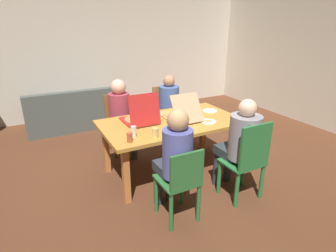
{
  "coord_description": "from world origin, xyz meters",
  "views": [
    {
      "loc": [
        -1.65,
        -3.02,
        1.99
      ],
      "look_at": [
        0.0,
        0.1,
        0.64
      ],
      "focal_mm": 29.5,
      "sensor_mm": 36.0,
      "label": 1
    }
  ],
  "objects_px": {
    "person_1": "(241,140)",
    "person_2": "(171,105)",
    "chair_0": "(119,122)",
    "drinking_glass_2": "(155,133)",
    "drinking_glass_3": "(195,106)",
    "pizza_box_1": "(139,118)",
    "plate_0": "(208,121)",
    "chair_2": "(167,113)",
    "pizza_box_0": "(178,113)",
    "plate_1": "(210,111)",
    "person_0": "(121,112)",
    "chair_3": "(181,183)",
    "person_3": "(175,155)",
    "dining_table": "(171,127)",
    "drinking_glass_0": "(130,137)",
    "couch": "(74,113)",
    "drinking_glass_1": "(134,132)",
    "chair_1": "(247,160)"
  },
  "relations": [
    {
      "from": "dining_table",
      "to": "plate_0",
      "type": "distance_m",
      "value": 0.5
    },
    {
      "from": "person_2",
      "to": "drinking_glass_0",
      "type": "bearing_deg",
      "value": -133.87
    },
    {
      "from": "couch",
      "to": "plate_0",
      "type": "bearing_deg",
      "value": -64.25
    },
    {
      "from": "dining_table",
      "to": "plate_1",
      "type": "height_order",
      "value": "plate_1"
    },
    {
      "from": "plate_1",
      "to": "couch",
      "type": "xyz_separation_m",
      "value": [
        -1.58,
        2.3,
        -0.47
      ]
    },
    {
      "from": "plate_1",
      "to": "drinking_glass_3",
      "type": "height_order",
      "value": "drinking_glass_3"
    },
    {
      "from": "person_1",
      "to": "person_2",
      "type": "xyz_separation_m",
      "value": [
        0.0,
        1.69,
        -0.02
      ]
    },
    {
      "from": "drinking_glass_0",
      "to": "person_3",
      "type": "bearing_deg",
      "value": -55.69
    },
    {
      "from": "person_2",
      "to": "plate_1",
      "type": "bearing_deg",
      "value": -69.57
    },
    {
      "from": "chair_2",
      "to": "plate_0",
      "type": "xyz_separation_m",
      "value": [
        -0.03,
        -1.24,
        0.24
      ]
    },
    {
      "from": "couch",
      "to": "person_2",
      "type": "bearing_deg",
      "value": -50.17
    },
    {
      "from": "chair_3",
      "to": "couch",
      "type": "bearing_deg",
      "value": 97.7
    },
    {
      "from": "dining_table",
      "to": "chair_0",
      "type": "distance_m",
      "value": 1.09
    },
    {
      "from": "dining_table",
      "to": "chair_3",
      "type": "xyz_separation_m",
      "value": [
        -0.42,
        -0.96,
        -0.21
      ]
    },
    {
      "from": "person_0",
      "to": "pizza_box_1",
      "type": "xyz_separation_m",
      "value": [
        0.03,
        -0.68,
        0.11
      ]
    },
    {
      "from": "chair_3",
      "to": "couch",
      "type": "height_order",
      "value": "chair_3"
    },
    {
      "from": "plate_0",
      "to": "person_3",
      "type": "bearing_deg",
      "value": -145.26
    },
    {
      "from": "chair_1",
      "to": "plate_1",
      "type": "bearing_deg",
      "value": 76.4
    },
    {
      "from": "chair_2",
      "to": "drinking_glass_2",
      "type": "height_order",
      "value": "chair_2"
    },
    {
      "from": "drinking_glass_0",
      "to": "drinking_glass_3",
      "type": "relative_size",
      "value": 0.76
    },
    {
      "from": "person_2",
      "to": "drinking_glass_1",
      "type": "relative_size",
      "value": 9.15
    },
    {
      "from": "chair_3",
      "to": "person_2",
      "type": "bearing_deg",
      "value": 64.53
    },
    {
      "from": "chair_3",
      "to": "drinking_glass_3",
      "type": "relative_size",
      "value": 5.85
    },
    {
      "from": "person_2",
      "to": "pizza_box_1",
      "type": "xyz_separation_m",
      "value": [
        -0.83,
        -0.67,
        0.12
      ]
    },
    {
      "from": "chair_0",
      "to": "drinking_glass_2",
      "type": "relative_size",
      "value": 8.15
    },
    {
      "from": "chair_2",
      "to": "chair_0",
      "type": "bearing_deg",
      "value": 179.78
    },
    {
      "from": "plate_1",
      "to": "drinking_glass_2",
      "type": "distance_m",
      "value": 1.24
    },
    {
      "from": "pizza_box_1",
      "to": "person_3",
      "type": "bearing_deg",
      "value": -91.63
    },
    {
      "from": "chair_2",
      "to": "pizza_box_1",
      "type": "height_order",
      "value": "pizza_box_1"
    },
    {
      "from": "chair_0",
      "to": "person_0",
      "type": "relative_size",
      "value": 0.78
    },
    {
      "from": "drinking_glass_1",
      "to": "pizza_box_1",
      "type": "bearing_deg",
      "value": 60.06
    },
    {
      "from": "drinking_glass_2",
      "to": "drinking_glass_3",
      "type": "height_order",
      "value": "drinking_glass_3"
    },
    {
      "from": "dining_table",
      "to": "drinking_glass_2",
      "type": "xyz_separation_m",
      "value": [
        -0.42,
        -0.39,
        0.14
      ]
    },
    {
      "from": "dining_table",
      "to": "pizza_box_1",
      "type": "xyz_separation_m",
      "value": [
        -0.39,
        0.17,
        0.14
      ]
    },
    {
      "from": "person_1",
      "to": "chair_3",
      "type": "bearing_deg",
      "value": -172.45
    },
    {
      "from": "chair_1",
      "to": "person_2",
      "type": "distance_m",
      "value": 1.84
    },
    {
      "from": "chair_0",
      "to": "drinking_glass_2",
      "type": "height_order",
      "value": "chair_0"
    },
    {
      "from": "drinking_glass_3",
      "to": "pizza_box_1",
      "type": "bearing_deg",
      "value": -175.82
    },
    {
      "from": "person_1",
      "to": "couch",
      "type": "bearing_deg",
      "value": 111.94
    },
    {
      "from": "drinking_glass_3",
      "to": "chair_1",
      "type": "bearing_deg",
      "value": -94.13
    },
    {
      "from": "plate_0",
      "to": "drinking_glass_0",
      "type": "height_order",
      "value": "drinking_glass_0"
    },
    {
      "from": "person_1",
      "to": "chair_1",
      "type": "bearing_deg",
      "value": -90.0
    },
    {
      "from": "drinking_glass_1",
      "to": "drinking_glass_2",
      "type": "height_order",
      "value": "drinking_glass_1"
    },
    {
      "from": "person_2",
      "to": "pizza_box_1",
      "type": "relative_size",
      "value": 2.41
    },
    {
      "from": "drinking_glass_2",
      "to": "person_2",
      "type": "bearing_deg",
      "value": 54.88
    },
    {
      "from": "person_1",
      "to": "drinking_glass_3",
      "type": "bearing_deg",
      "value": 85.34
    },
    {
      "from": "plate_0",
      "to": "chair_2",
      "type": "bearing_deg",
      "value": 88.78
    },
    {
      "from": "pizza_box_0",
      "to": "person_0",
      "type": "bearing_deg",
      "value": 128.16
    },
    {
      "from": "chair_3",
      "to": "couch",
      "type": "distance_m",
      "value": 3.41
    },
    {
      "from": "person_2",
      "to": "pizza_box_0",
      "type": "height_order",
      "value": "person_2"
    }
  ]
}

